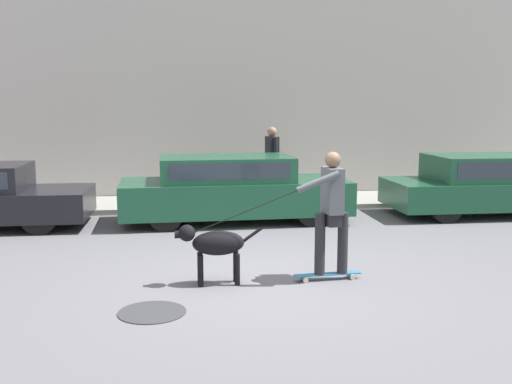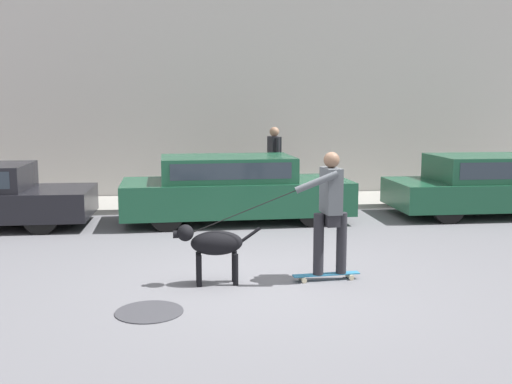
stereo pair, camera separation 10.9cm
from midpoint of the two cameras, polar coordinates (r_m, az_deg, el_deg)
The scene contains 9 objects.
ground_plane at distance 7.98m, azimuth 1.46°, elevation -8.46°, with size 36.00×36.00×0.00m, color slate.
back_wall at distance 14.85m, azimuth -3.18°, elevation 10.74°, with size 32.00×0.30×5.86m.
sidewalk_curb at distance 13.87m, azimuth -2.68°, elevation -1.00°, with size 30.00×1.96×0.11m.
parked_car_1 at distance 11.83m, azimuth -2.52°, elevation 0.26°, with size 4.49×1.84×1.30m.
parked_car_2 at distance 13.48m, azimuth 21.18°, elevation 0.57°, with size 4.40×1.83×1.26m.
dog at distance 7.72m, azimuth -4.38°, elevation -4.97°, with size 1.13×0.32×0.79m.
skateboarder at distance 7.87m, azimuth 6.76°, elevation -1.47°, with size 2.30×0.57×1.70m.
pedestrian_with_bag at distance 13.48m, azimuth 1.27°, elevation 3.00°, with size 0.27×0.70×1.70m.
manhole_cover at distance 6.92m, azimuth -10.33°, elevation -11.20°, with size 0.76×0.76×0.01m.
Camera 1 is at (-1.32, -7.53, 2.30)m, focal length 42.00 mm.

